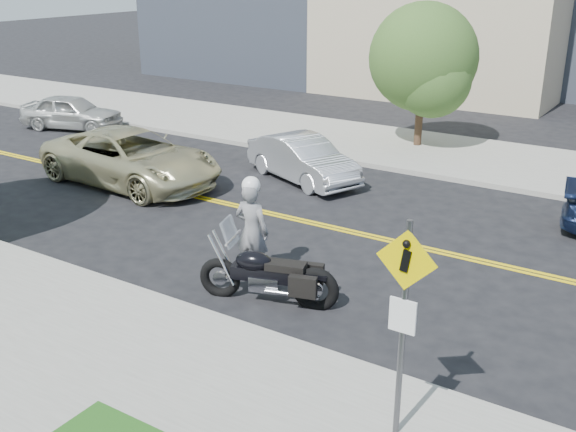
% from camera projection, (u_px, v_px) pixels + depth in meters
% --- Properties ---
extents(ground_plane, '(120.00, 120.00, 0.00)m').
position_uv_depth(ground_plane, '(341.00, 230.00, 16.02)').
color(ground_plane, black).
rests_on(ground_plane, ground).
extents(sidewalk_near, '(60.00, 5.00, 0.15)m').
position_uv_depth(sidewalk_near, '(104.00, 382.00, 10.08)').
color(sidewalk_near, '#9E9B91').
rests_on(sidewalk_near, ground_plane).
extents(sidewalk_far, '(60.00, 5.00, 0.15)m').
position_uv_depth(sidewalk_far, '(451.00, 155.00, 21.91)').
color(sidewalk_far, '#9E9B91').
rests_on(sidewalk_far, ground_plane).
extents(pedestrian_sign, '(0.78, 0.08, 3.00)m').
position_uv_depth(pedestrian_sign, '(403.00, 311.00, 8.24)').
color(pedestrian_sign, '#4C4C51').
rests_on(pedestrian_sign, sidewalk_near).
extents(motorcyclist, '(0.76, 0.52, 2.13)m').
position_uv_depth(motorcyclist, '(252.00, 228.00, 13.22)').
color(motorcyclist, '#ABABAF').
rests_on(motorcyclist, ground).
extents(motorcycle, '(2.71, 1.52, 1.58)m').
position_uv_depth(motorcycle, '(268.00, 263.00, 12.36)').
color(motorcycle, black).
rests_on(motorcycle, ground).
extents(suv, '(5.68, 2.84, 1.54)m').
position_uv_depth(suv, '(131.00, 158.00, 19.09)').
color(suv, '#BDB78A').
rests_on(suv, ground).
extents(parked_car_white, '(4.11, 2.63, 1.30)m').
position_uv_depth(parked_car_white, '(71.00, 112.00, 25.52)').
color(parked_car_white, beige).
rests_on(parked_car_white, ground).
extents(parked_car_silver, '(4.17, 2.78, 1.30)m').
position_uv_depth(parked_car_silver, '(303.00, 159.00, 19.42)').
color(parked_car_silver, silver).
rests_on(parked_car_silver, ground).
extents(tree_far_a, '(3.54, 3.54, 4.84)m').
position_uv_depth(tree_far_a, '(423.00, 57.00, 21.90)').
color(tree_far_a, '#382619').
rests_on(tree_far_a, ground).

